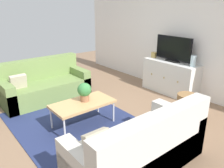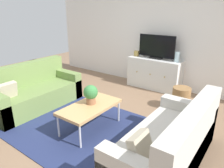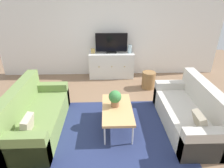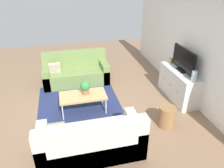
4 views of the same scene
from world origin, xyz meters
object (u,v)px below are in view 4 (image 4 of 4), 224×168
object	(u,v)px
couch_left_side	(76,72)
mantel_clock	(171,60)
wicker_basket	(167,116)
couch_right_side	(91,143)
tv_console	(179,84)
potted_plant	(85,87)
glass_vase	(194,76)
flat_screen_tv	(183,60)
coffee_table	(83,96)

from	to	relation	value
couch_left_side	mantel_clock	distance (m)	2.61
wicker_basket	couch_right_side	bearing A→B (deg)	-74.35
tv_console	mantel_clock	xyz separation A→B (m)	(-0.52, 0.00, 0.43)
potted_plant	tv_console	size ratio (longest dim) A/B	0.24
couch_left_side	glass_vase	world-z (taller)	glass_vase
couch_left_side	wicker_basket	size ratio (longest dim) A/B	3.97
wicker_basket	flat_screen_tv	bearing A→B (deg)	140.19
coffee_table	tv_console	world-z (taller)	tv_console
couch_right_side	coffee_table	world-z (taller)	couch_right_side
mantel_clock	couch_right_side	bearing A→B (deg)	-51.15
glass_vase	potted_plant	bearing A→B (deg)	-103.06
coffee_table	flat_screen_tv	size ratio (longest dim) A/B	1.15
coffee_table	wicker_basket	bearing A→B (deg)	59.89
mantel_clock	wicker_basket	distance (m)	1.75
tv_console	wicker_basket	distance (m)	1.22
couch_right_side	potted_plant	bearing A→B (deg)	176.08
couch_left_side	potted_plant	bearing A→B (deg)	3.75
coffee_table	flat_screen_tv	xyz separation A→B (m)	(-0.03, 2.37, 0.61)
glass_vase	wicker_basket	xyz separation A→B (m)	(0.42, -0.77, -0.62)
potted_plant	mantel_clock	world-z (taller)	mantel_clock
couch_left_side	wicker_basket	world-z (taller)	couch_left_side
flat_screen_tv	glass_vase	size ratio (longest dim) A/B	3.91
couch_left_side	tv_console	xyz separation A→B (m)	(1.48, 2.37, 0.08)
coffee_table	glass_vase	xyz separation A→B (m)	(0.49, 2.35, 0.45)
couch_left_side	potted_plant	world-z (taller)	couch_left_side
couch_right_side	couch_left_side	bearing A→B (deg)	180.00
flat_screen_tv	wicker_basket	distance (m)	1.45
mantel_clock	wicker_basket	bearing A→B (deg)	-27.65
wicker_basket	tv_console	bearing A→B (deg)	140.91
coffee_table	potted_plant	distance (m)	0.22
couch_left_side	tv_console	size ratio (longest dim) A/B	1.38
couch_right_side	potted_plant	world-z (taller)	couch_right_side
flat_screen_tv	mantel_clock	xyz separation A→B (m)	(-0.52, -0.02, -0.21)
couch_left_side	glass_vase	distance (m)	3.15
glass_vase	wicker_basket	distance (m)	1.07
glass_vase	coffee_table	bearing A→B (deg)	-101.85
tv_console	glass_vase	size ratio (longest dim) A/B	5.65
mantel_clock	tv_console	bearing A→B (deg)	-0.01
tv_console	glass_vase	world-z (taller)	glass_vase
glass_vase	couch_left_side	bearing A→B (deg)	-130.07
tv_console	couch_left_side	bearing A→B (deg)	-121.91
tv_console	coffee_table	bearing A→B (deg)	-89.34
flat_screen_tv	mantel_clock	distance (m)	0.56
mantel_clock	coffee_table	bearing A→B (deg)	-76.89
couch_left_side	flat_screen_tv	distance (m)	2.91
couch_left_side	potted_plant	size ratio (longest dim) A/B	5.67
couch_left_side	glass_vase	xyz separation A→B (m)	(2.00, 2.37, 0.56)
tv_console	flat_screen_tv	size ratio (longest dim) A/B	1.44
potted_plant	flat_screen_tv	size ratio (longest dim) A/B	0.35
tv_console	potted_plant	bearing A→B (deg)	-90.24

